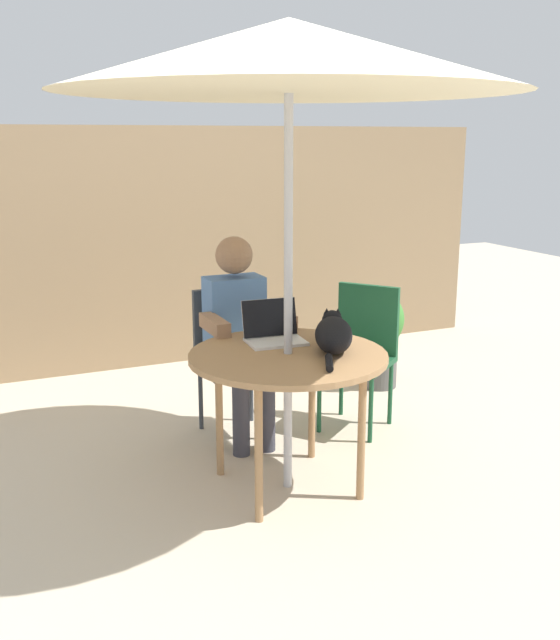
{
  "coord_description": "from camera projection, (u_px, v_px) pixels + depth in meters",
  "views": [
    {
      "loc": [
        -1.49,
        -3.25,
        1.79
      ],
      "look_at": [
        0.0,
        0.1,
        0.88
      ],
      "focal_mm": 41.44,
      "sensor_mm": 36.0,
      "label": 1
    }
  ],
  "objects": [
    {
      "name": "fence_back",
      "position": [
        161.0,
        248.0,
        5.82
      ],
      "size": [
        5.74,
        0.08,
        1.88
      ],
      "primitive_type": "cube",
      "color": "#937756",
      "rests_on": "ground"
    },
    {
      "name": "chair_empty",
      "position": [
        362.0,
        345.0,
        4.63
      ],
      "size": [
        0.56,
        0.56,
        0.89
      ],
      "color": "#194C2D",
      "rests_on": "ground"
    },
    {
      "name": "chair_occupied",
      "position": [
        230.0,
        349.0,
        4.53
      ],
      "size": [
        0.4,
        0.4,
        0.89
      ],
      "color": "#33383F",
      "rests_on": "ground"
    },
    {
      "name": "laptop",
      "position": [
        273.0,
        329.0,
        3.94
      ],
      "size": [
        0.32,
        0.27,
        0.21
      ],
      "color": "silver",
      "rests_on": "patio_table"
    },
    {
      "name": "patio_table",
      "position": [
        288.0,
        365.0,
        3.74
      ],
      "size": [
        1.01,
        1.01,
        0.73
      ],
      "color": "#9E754C",
      "rests_on": "ground"
    },
    {
      "name": "potted_plant_near_fence",
      "position": [
        380.0,
        334.0,
        5.37
      ],
      "size": [
        0.35,
        0.35,
        0.71
      ],
      "color": "#595654",
      "rests_on": "ground"
    },
    {
      "name": "cat",
      "position": [
        333.0,
        334.0,
        3.77
      ],
      "size": [
        0.38,
        0.59,
        0.17
      ],
      "color": "black",
      "rests_on": "patio_table"
    },
    {
      "name": "patio_umbrella",
      "position": [
        289.0,
        56.0,
        3.38
      ],
      "size": [
        2.2,
        2.2,
        2.32
      ],
      "color": "#B7B7BC",
      "rests_on": "ground"
    },
    {
      "name": "person_seated",
      "position": [
        239.0,
        329.0,
        4.35
      ],
      "size": [
        0.48,
        0.48,
        1.23
      ],
      "color": "#4C72A5",
      "rests_on": "ground"
    },
    {
      "name": "ground_plane",
      "position": [
        288.0,
        486.0,
        3.9
      ],
      "size": [
        14.0,
        14.0,
        0.0
      ],
      "primitive_type": "plane",
      "color": "beige"
    }
  ]
}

